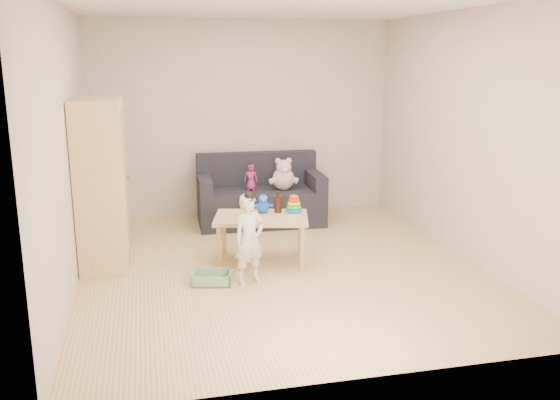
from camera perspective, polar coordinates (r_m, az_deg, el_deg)
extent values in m
plane|color=#DDB777|center=(6.15, 0.07, -6.46)|extent=(4.50, 4.50, 0.00)
plane|color=white|center=(5.80, 0.07, 18.46)|extent=(4.50, 4.50, 0.00)
plane|color=#C3B39D|center=(8.03, -3.58, 7.78)|extent=(4.00, 0.00, 4.00)
plane|color=#C3B39D|center=(3.71, 7.91, 0.89)|extent=(4.00, 0.00, 4.00)
plane|color=#C3B39D|center=(5.73, -19.88, 4.68)|extent=(0.00, 4.50, 4.50)
plane|color=#C3B39D|center=(6.57, 17.41, 5.91)|extent=(0.00, 4.50, 4.50)
cube|color=#DCC078|center=(6.31, -16.78, 1.57)|extent=(0.48, 0.95, 1.71)
cube|color=black|center=(7.68, -1.87, -0.62)|extent=(1.62, 0.85, 0.45)
cube|color=tan|center=(6.22, -1.80, -3.79)|extent=(1.07, 0.81, 0.50)
imported|color=silver|center=(5.61, -2.95, -3.92)|extent=(0.36, 0.30, 0.85)
imported|color=#A91F68|center=(7.57, -2.81, 2.16)|extent=(0.19, 0.16, 0.33)
cylinder|color=#EDFE0D|center=(6.22, 1.35, -1.27)|extent=(0.16, 0.16, 0.02)
cylinder|color=silver|center=(6.19, 1.35, -0.40)|extent=(0.02, 0.02, 0.19)
torus|color=blue|center=(6.21, 1.35, -1.01)|extent=(0.18, 0.18, 0.04)
torus|color=green|center=(6.20, 1.35, -0.66)|extent=(0.16, 0.16, 0.04)
torus|color=#C4CE0A|center=(6.19, 1.35, -0.33)|extent=(0.14, 0.14, 0.04)
torus|color=red|center=(6.18, 1.35, 0.00)|extent=(0.12, 0.12, 0.03)
torus|color=#F2320E|center=(6.18, 1.35, 0.30)|extent=(0.10, 0.10, 0.03)
cylinder|color=black|center=(6.26, -0.19, -0.41)|extent=(0.08, 0.08, 0.18)
cylinder|color=black|center=(6.24, -0.19, 0.51)|extent=(0.04, 0.04, 0.05)
cylinder|color=black|center=(6.23, -0.19, 0.78)|extent=(0.04, 0.04, 0.01)
cube|color=yellow|center=(6.25, -3.08, -1.22)|extent=(0.30, 0.30, 0.02)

